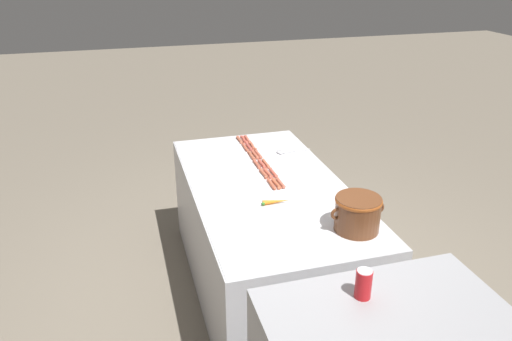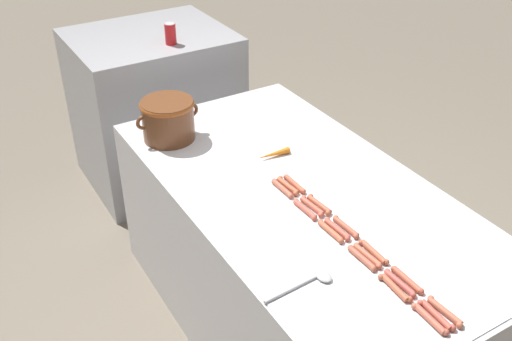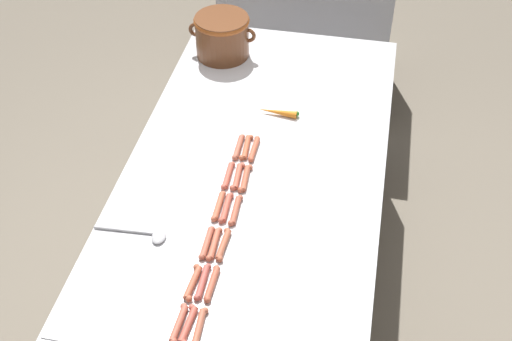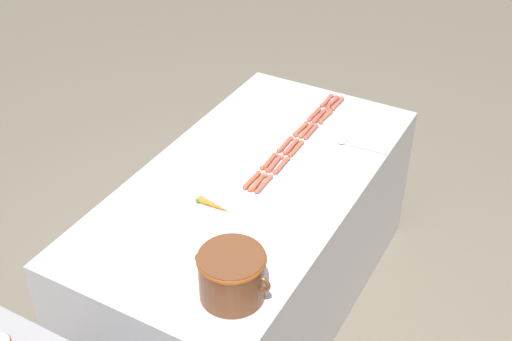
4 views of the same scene
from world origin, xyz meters
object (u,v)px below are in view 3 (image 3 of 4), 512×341
Objects in this scene: hot_dog_9 at (226,208)px; hot_dog_10 at (238,176)px; bean_pot at (222,34)px; hot_dog_17 at (254,149)px; hot_dog_11 at (246,147)px; hot_dog_16 at (245,179)px; hot_dog_12 at (199,328)px; hot_dog_5 at (238,147)px; hot_dog_15 at (236,210)px; hot_dog_1 at (193,283)px; hot_dog_14 at (223,245)px; hot_dog_3 at (218,206)px; hot_dog_4 at (228,176)px; hot_dog_7 at (203,282)px; hot_dog_13 at (212,284)px; hot_dog_8 at (214,244)px; carrot at (278,112)px; hot_dog_2 at (207,243)px; hot_dog_0 at (179,324)px; back_cabinet at (310,20)px; serving_spoon at (147,235)px; hot_dog_6 at (188,325)px.

hot_dog_9 is 0.17m from hot_dog_10.
hot_dog_17 is at bearing -66.55° from bean_pot.
hot_dog_16 is (0.03, -0.18, 0.00)m from hot_dog_11.
hot_dog_11 and hot_dog_12 have the same top height.
hot_dog_16 is at bearing -89.61° from hot_dog_17.
hot_dog_15 is at bearing -79.27° from hot_dog_5.
hot_dog_9 and hot_dog_12 have the same top height.
hot_dog_14 is at bearing 71.41° from hot_dog_1.
hot_dog_3 and hot_dog_4 have the same top height.
hot_dog_1 is 1.00× the size of hot_dog_10.
hot_dog_7 is 1.00× the size of hot_dog_12.
hot_dog_5 is at bearing 92.55° from hot_dog_7.
hot_dog_13 and hot_dog_15 have the same top height.
hot_dog_8 is (0.03, -0.52, 0.00)m from hot_dog_5.
hot_dog_2 is at bearing -98.51° from carrot.
hot_dog_5 and hot_dog_8 have the same top height.
hot_dog_2 is 0.18m from hot_dog_15.
hot_dog_0 and hot_dog_13 have the same top height.
back_cabinet reaches higher than hot_dog_12.
hot_dog_0 is 1.55m from bean_pot.
hot_dog_0 is 1.00× the size of hot_dog_13.
hot_dog_17 is at bearing 89.91° from hot_dog_13.
hot_dog_4 is at bearing 58.77° from serving_spoon.
hot_dog_9 reaches higher than serving_spoon.
hot_dog_4 and hot_dog_14 have the same top height.
hot_dog_17 is (0.06, 0.00, 0.00)m from hot_dog_5.
hot_dog_0 and hot_dog_17 have the same top height.
hot_dog_10 is at bearing -101.28° from carrot.
hot_dog_2 is (0.00, 0.18, 0.00)m from hot_dog_1.
hot_dog_0 is 0.07m from hot_dog_12.
bean_pot is (-0.29, 0.66, 0.10)m from hot_dog_17.
hot_dog_4 is 1.00× the size of hot_dog_15.
hot_dog_0 is 0.52m from hot_dog_9.
back_cabinet is at bearing 88.63° from hot_dog_8.
bean_pot reaches higher than hot_dog_0.
hot_dog_3 is 1.00× the size of hot_dog_14.
hot_dog_9 and hot_dog_11 have the same top height.
hot_dog_12 is (0.04, -0.00, 0.00)m from hot_dog_6.
hot_dog_0 and hot_dog_1 have the same top height.
back_cabinet is at bearing 88.04° from hot_dog_1.
hot_dog_3 and hot_dog_7 have the same top height.
hot_dog_7 is 1.00× the size of hot_dog_10.
hot_dog_3 and hot_dog_11 have the same top height.
hot_dog_16 is (0.07, 0.16, 0.00)m from hot_dog_3.
back_cabinet is 6.59× the size of hot_dog_4.
hot_dog_12 is at bearing -78.98° from hot_dog_7.
hot_dog_5 reaches higher than serving_spoon.
hot_dog_11 is 0.85× the size of carrot.
hot_dog_5 is (0.00, 0.86, 0.00)m from hot_dog_0.
carrot is (0.08, 0.42, 0.00)m from hot_dog_10.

